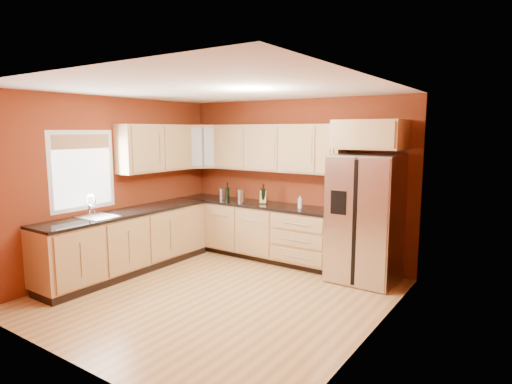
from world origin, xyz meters
TOP-DOWN VIEW (x-y plane):
  - floor at (0.00, 0.00)m, footprint 4.00×4.00m
  - ceiling at (0.00, 0.00)m, footprint 4.00×4.00m
  - wall_back at (0.00, 2.00)m, footprint 4.00×0.04m
  - wall_front at (0.00, -2.00)m, footprint 4.00×0.04m
  - wall_left at (-2.00, 0.00)m, footprint 0.04×4.00m
  - wall_right at (2.00, 0.00)m, footprint 0.04×4.00m
  - base_cabinets_back at (-0.55, 1.70)m, footprint 2.90×0.60m
  - base_cabinets_left at (-1.70, 0.00)m, footprint 0.60×2.80m
  - countertop_back at (-0.55, 1.69)m, footprint 2.90×0.62m
  - countertop_left at (-1.69, 0.00)m, footprint 0.62×2.80m
  - upper_cabinets_back at (-0.25, 1.83)m, footprint 2.30×0.33m
  - upper_cabinets_left at (-1.83, 0.72)m, footprint 0.33×1.35m
  - corner_upper_cabinet at (-1.67, 1.67)m, footprint 0.67×0.67m
  - over_fridge_cabinet at (1.35, 1.70)m, footprint 0.92×0.60m
  - refrigerator at (1.35, 1.62)m, footprint 0.90×0.75m
  - window at (-1.98, -0.50)m, footprint 0.03×0.90m
  - sink_faucet at (-1.69, -0.50)m, footprint 0.50×0.42m
  - canister_left at (-0.79, 1.62)m, footprint 0.15×0.15m
  - canister_right at (-1.24, 1.69)m, footprint 0.15×0.15m
  - wine_bottle_a at (-0.40, 1.70)m, footprint 0.09×0.09m
  - wine_bottle_b at (-1.07, 1.62)m, footprint 0.07×0.07m
  - knife_block at (-0.41, 1.72)m, footprint 0.13×0.13m
  - soap_dispenser at (0.30, 1.66)m, footprint 0.08×0.08m

SIDE VIEW (x-z plane):
  - floor at x=0.00m, z-range 0.00..0.00m
  - base_cabinets_back at x=-0.55m, z-range 0.00..0.88m
  - base_cabinets_left at x=-1.70m, z-range 0.00..0.88m
  - refrigerator at x=1.35m, z-range 0.00..1.78m
  - countertop_back at x=-0.55m, z-range 0.88..0.92m
  - countertop_left at x=-1.69m, z-range 0.88..0.92m
  - canister_right at x=-1.24m, z-range 0.92..1.11m
  - soap_dispenser at x=0.30m, z-range 0.92..1.11m
  - canister_left at x=-0.79m, z-range 0.92..1.13m
  - knife_block at x=-0.41m, z-range 0.92..1.13m
  - sink_faucet at x=-1.69m, z-range 0.92..1.22m
  - wine_bottle_b at x=-1.07m, z-range 0.92..1.23m
  - wine_bottle_a at x=-0.40m, z-range 0.92..1.24m
  - wall_back at x=0.00m, z-range 0.00..2.60m
  - wall_front at x=0.00m, z-range 0.00..2.60m
  - wall_left at x=-2.00m, z-range 0.00..2.60m
  - wall_right at x=2.00m, z-range 0.00..2.60m
  - window at x=-1.98m, z-range 1.05..2.05m
  - upper_cabinets_back at x=-0.25m, z-range 1.45..2.20m
  - upper_cabinets_left at x=-1.83m, z-range 1.45..2.20m
  - corner_upper_cabinet at x=-1.67m, z-range 1.45..2.20m
  - over_fridge_cabinet at x=1.35m, z-range 1.85..2.25m
  - ceiling at x=0.00m, z-range 2.60..2.60m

